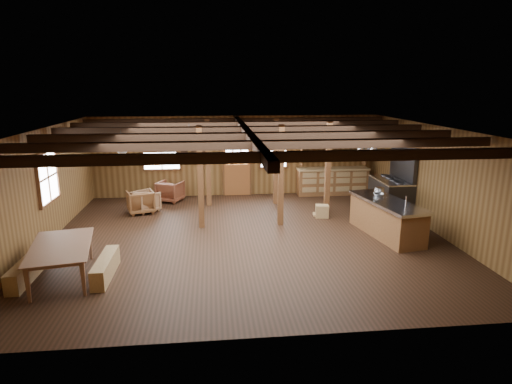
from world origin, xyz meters
TOP-DOWN VIEW (x-y plane):
  - room at (0.00, 0.00)m, footprint 10.04×9.04m
  - ceiling_joists at (0.00, 0.18)m, footprint 9.80×8.82m
  - timber_posts at (0.52, 2.08)m, footprint 3.95×2.35m
  - back_door at (0.00, 4.45)m, footprint 1.02×0.08m
  - window_back_left at (-2.60, 4.46)m, footprint 1.32×0.06m
  - window_back_right at (1.30, 4.46)m, footprint 1.02×0.06m
  - window_left at (-4.96, 0.50)m, footprint 0.14×1.24m
  - notice_boards at (-1.50, 4.46)m, footprint 1.08×0.03m
  - back_counter at (3.40, 4.20)m, footprint 2.55×0.60m
  - pendant_lamps at (-2.25, 1.00)m, footprint 1.86×2.36m
  - pot_rack at (3.15, 0.36)m, footprint 0.43×3.00m
  - kitchen_island at (3.60, -0.18)m, footprint 1.30×2.61m
  - step_stool at (2.34, 1.52)m, footprint 0.46×0.36m
  - commercial_range at (4.64, 1.90)m, footprint 0.90×1.75m
  - dining_table at (-3.90, -1.97)m, footprint 1.50×2.21m
  - bench_wall at (-4.65, -1.97)m, footprint 0.28×1.48m
  - bench_aisle at (-3.10, -1.97)m, footprint 0.28×1.47m
  - armchair_a at (-3.08, 2.55)m, footprint 0.96×0.97m
  - armchair_b at (-2.30, 3.80)m, footprint 0.99×1.00m
  - armchair_c at (-2.95, 2.67)m, footprint 1.00×1.00m
  - counter_pot at (3.68, 0.59)m, footprint 0.27×0.27m
  - bowl at (3.55, 0.32)m, footprint 0.32×0.32m

SIDE VIEW (x-z plane):
  - step_stool at x=2.34m, z-range 0.00..0.38m
  - bench_aisle at x=-3.10m, z-range 0.00..0.41m
  - bench_wall at x=-4.65m, z-range 0.00..0.41m
  - armchair_c at x=-2.95m, z-range 0.00..0.65m
  - armchair_b at x=-2.30m, z-range 0.00..0.70m
  - armchair_a at x=-3.08m, z-range 0.00..0.70m
  - dining_table at x=-3.90m, z-range 0.00..0.71m
  - kitchen_island at x=3.60m, z-range -0.12..1.08m
  - back_counter at x=3.40m, z-range -0.62..1.83m
  - commercial_range at x=4.64m, z-range -0.40..1.76m
  - back_door at x=0.00m, z-range -0.19..1.96m
  - bowl at x=3.55m, z-range 0.94..1.01m
  - counter_pot at x=3.68m, z-range 0.94..1.10m
  - room at x=0.00m, z-range -0.02..2.82m
  - timber_posts at x=0.52m, z-range 0.00..2.80m
  - window_back_left at x=-2.60m, z-range 0.94..2.26m
  - window_back_right at x=1.30m, z-range 0.94..2.26m
  - window_left at x=-4.96m, z-range 0.94..2.26m
  - notice_boards at x=-1.50m, z-range 1.19..2.09m
  - pendant_lamps at x=-2.25m, z-range 1.92..2.58m
  - pot_rack at x=3.15m, z-range 2.03..2.49m
  - ceiling_joists at x=0.00m, z-range 2.59..2.77m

